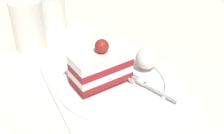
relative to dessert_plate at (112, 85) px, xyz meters
The scene contains 7 objects.
ground_plane 0.04m from the dessert_plate, 130.71° to the right, with size 2.40×2.40×0.00m, color silver.
dessert_plate is the anchor object (origin of this frame).
cake_slice 0.04m from the dessert_plate, 49.35° to the left, with size 0.05×0.10×0.08m.
whipped_cream_dollop 0.08m from the dessert_plate, 89.61° to the right, with size 0.04×0.04×0.04m, color white.
fork 0.07m from the dessert_plate, 137.74° to the right, with size 0.10×0.03×0.00m.
drink_glass_near 0.23m from the dessert_plate, 17.87° to the left, with size 0.07×0.07×0.11m.
drink_glass_far 0.27m from the dessert_plate, ahead, with size 0.07×0.07×0.11m.
Camera 1 is at (-0.35, 0.26, 0.35)m, focal length 50.68 mm.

